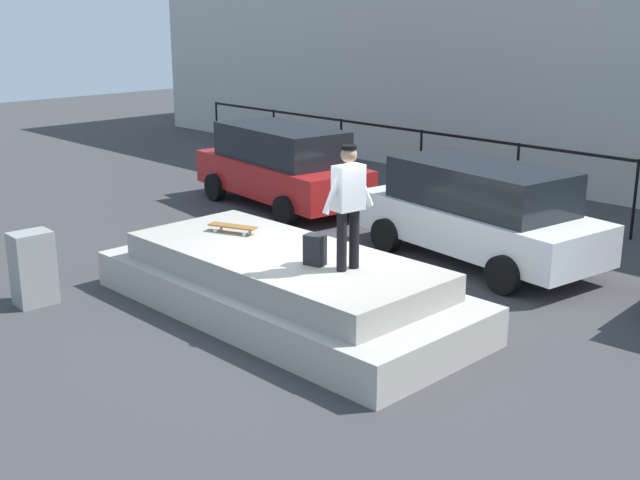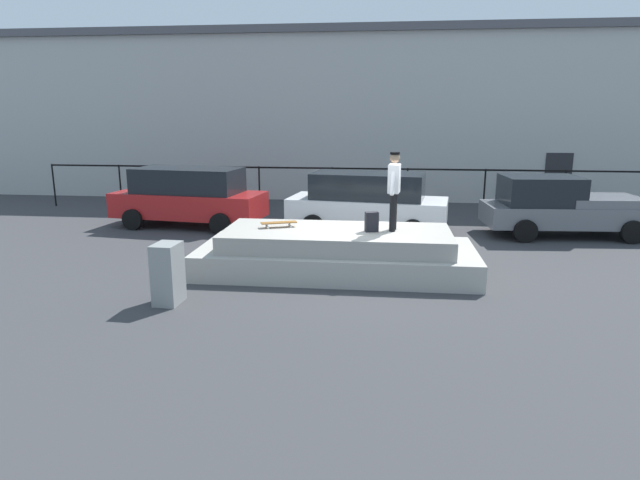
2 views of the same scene
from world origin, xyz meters
The scene contains 9 objects.
ground_plane centered at (0.00, 0.00, 0.00)m, with size 60.00×60.00×0.00m, color #38383A.
concrete_ledge centered at (-0.52, -0.21, 0.43)m, with size 6.15×2.66×0.95m.
skateboarder centered at (0.72, -0.11, 1.95)m, with size 0.29×0.87×1.73m.
skateboard centered at (-1.86, -0.08, 1.05)m, with size 0.83×0.48×0.12m.
backpack centered at (0.26, -0.29, 1.17)m, with size 0.28×0.20×0.44m, color black.
car_red_hatchback_near centered at (-5.54, 4.24, 0.96)m, with size 4.84×2.46×1.83m.
car_white_hatchback_mid centered at (0.04, 3.98, 0.94)m, with size 4.83×2.53×1.78m.
utility_box centered at (-3.47, -2.71, 0.58)m, with size 0.44×0.60×1.15m, color gray.
fence_row centered at (0.00, 7.35, 1.18)m, with size 24.06×0.06×1.60m.
Camera 1 is at (8.11, -7.86, 4.48)m, focal length 45.78 mm.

